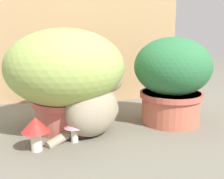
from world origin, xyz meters
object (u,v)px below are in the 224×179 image
mushroom_ornament_pink (74,125)px  grass_planter (65,73)px  leafy_planter (172,77)px  mushroom_ornament_red (35,127)px  cat (96,107)px

mushroom_ornament_pink → grass_planter: bearing=100.9°
grass_planter → mushroom_ornament_pink: grass_planter is taller
mushroom_ornament_pink → leafy_planter: bearing=20.9°
mushroom_ornament_red → cat: bearing=29.5°
leafy_planter → mushroom_ornament_pink: size_ratio=4.17×
grass_planter → leafy_planter: 0.49m
mushroom_ornament_pink → mushroom_ornament_red: (-0.14, -0.06, 0.02)m
leafy_planter → cat: (-0.37, -0.10, -0.10)m
cat → mushroom_ornament_red: size_ratio=2.77×
mushroom_ornament_red → grass_planter: bearing=63.6°
mushroom_ornament_red → mushroom_ornament_pink: bearing=22.7°
cat → mushroom_ornament_pink: bearing=-141.7°
cat → grass_planter: bearing=144.3°
cat → mushroom_ornament_red: (-0.23, -0.13, -0.03)m
grass_planter → mushroom_ornament_pink: size_ratio=5.25×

